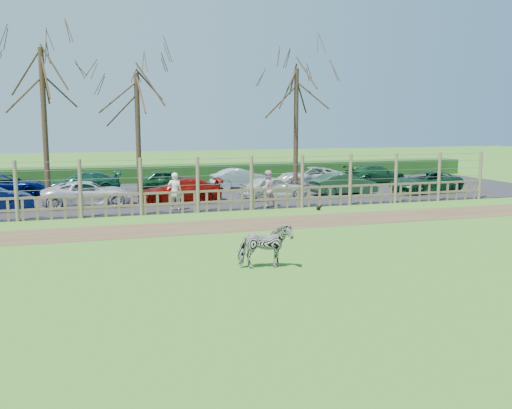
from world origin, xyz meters
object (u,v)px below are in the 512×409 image
object	(u,v)px
tree_left	(43,88)
car_6	(425,182)
visitor_b	(267,189)
tree_right	(296,100)
car_5	(344,184)
car_11	(241,179)
visitor_a	(175,191)
zebra	(265,246)
car_4	(274,188)
car_3	(180,191)
crow	(319,208)
car_13	(376,174)
car_12	(310,177)
tree_mid	(137,105)
car_8	(6,186)
car_9	(83,183)
car_10	(169,180)
car_2	(89,194)

from	to	relation	value
tree_left	car_6	bearing A→B (deg)	-4.41
visitor_b	tree_right	bearing A→B (deg)	-134.43
car_5	car_6	distance (m)	4.89
tree_right	car_11	distance (m)	5.66
visitor_a	car_5	distance (m)	10.06
zebra	car_4	bearing A→B (deg)	-12.63
car_3	car_11	xyz separation A→B (m)	(4.51, 4.74, 0.00)
car_6	car_3	bearing A→B (deg)	-98.29
crow	car_13	world-z (taller)	car_13
car_6	car_12	distance (m)	6.88
tree_mid	zebra	world-z (taller)	tree_mid
zebra	visitor_b	world-z (taller)	visitor_b
visitor_a	visitor_b	size ratio (longest dim) A/B	1.00
car_8	car_13	size ratio (longest dim) A/B	1.04
car_3	car_5	xyz separation A→B (m)	(9.07, 0.29, 0.00)
tree_left	tree_mid	size ratio (longest dim) A/B	1.15
car_9	car_11	xyz separation A→B (m)	(9.09, -0.49, 0.00)
tree_mid	car_4	size ratio (longest dim) A/B	1.94
car_11	tree_right	bearing A→B (deg)	-125.41
car_8	car_11	xyz separation A→B (m)	(13.01, -0.27, 0.00)
zebra	visitor_a	distance (m)	10.86
visitor_a	car_6	world-z (taller)	visitor_a
tree_right	car_13	bearing A→B (deg)	18.07
tree_right	car_12	bearing A→B (deg)	45.13
tree_left	car_10	size ratio (longest dim) A/B	2.24
car_9	car_13	distance (m)	18.24
visitor_a	car_5	world-z (taller)	visitor_a
zebra	car_2	bearing A→B (deg)	25.99
car_6	car_12	bearing A→B (deg)	-140.84
zebra	car_10	distance (m)	18.22
visitor_a	car_10	bearing A→B (deg)	-82.18
car_12	car_4	bearing A→B (deg)	-33.17
car_9	car_11	bearing A→B (deg)	84.66
crow	car_8	size ratio (longest dim) A/B	0.06
tree_mid	car_13	size ratio (longest dim) A/B	1.65
car_5	car_13	size ratio (longest dim) A/B	0.88
car_13	car_6	bearing A→B (deg)	178.65
zebra	car_5	world-z (taller)	zebra
tree_left	car_8	xyz separation A→B (m)	(-2.27, 3.56, -4.98)
visitor_b	car_6	distance (m)	10.54
tree_mid	car_11	bearing A→B (deg)	20.20
tree_mid	visitor_b	size ratio (longest dim) A/B	3.96
visitor_b	car_12	distance (m)	8.86
car_4	car_6	bearing A→B (deg)	-94.76
car_3	car_11	world-z (taller)	same
tree_right	visitor_b	world-z (taller)	tree_right
crow	car_2	size ratio (longest dim) A/B	0.06
tree_mid	car_6	xyz separation A→B (m)	(15.67, -2.55, -4.23)
car_8	zebra	bearing A→B (deg)	-151.75
crow	car_3	distance (m)	7.02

